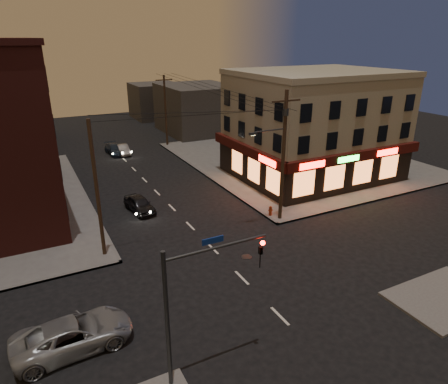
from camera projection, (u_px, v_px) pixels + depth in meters
ground at (242, 278)px, 24.13m from camera, size 120.00×120.00×0.00m
sidewalk_ne at (294, 159)px, 47.54m from camera, size 24.00×28.00×0.15m
pizza_building at (314, 125)px, 40.13m from camera, size 15.85×12.85×10.50m
bg_building_ne_a at (198, 109)px, 60.31m from camera, size 10.00×12.00×7.00m
bg_building_ne_b at (156, 101)px, 71.22m from camera, size 8.00×8.00×6.00m
utility_pole_main at (282, 150)px, 29.71m from camera, size 4.20×0.44×10.00m
utility_pole_far at (166, 111)px, 51.84m from camera, size 0.26×0.26×9.00m
utility_pole_west at (97, 191)px, 24.91m from camera, size 0.24×0.24×9.00m
traffic_signal at (191, 296)px, 15.60m from camera, size 4.49×0.32×6.47m
suv_cross at (73, 335)px, 18.45m from camera, size 5.53×2.78×1.50m
sedan_near at (139, 204)px, 33.09m from camera, size 2.07×4.06×1.32m
sedan_mid at (123, 150)px, 49.40m from camera, size 1.32×3.63×1.19m
sedan_far at (115, 149)px, 49.41m from camera, size 2.01×4.37×1.24m
fire_hydrant at (270, 210)px, 32.09m from camera, size 0.36×0.36×0.80m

